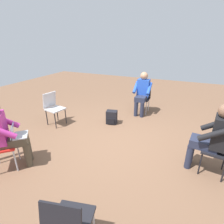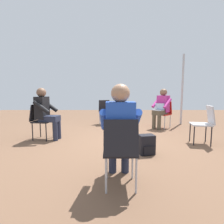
{
  "view_description": "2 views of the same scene",
  "coord_description": "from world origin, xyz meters",
  "px_view_note": "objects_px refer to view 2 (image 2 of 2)",
  "views": [
    {
      "loc": [
        3.06,
        1.19,
        2.11
      ],
      "look_at": [
        0.03,
        -0.15,
        0.72
      ],
      "focal_mm": 28.0,
      "sensor_mm": 36.0,
      "label": 1
    },
    {
      "loc": [
        -3.95,
        0.1,
        1.15
      ],
      "look_at": [
        -0.11,
        0.1,
        0.7
      ],
      "focal_mm": 28.0,
      "sensor_mm": 36.0,
      "label": 2
    }
  ],
  "objects_px": {
    "chair_west": "(121,148)",
    "backpack_near_laptop_user": "(146,146)",
    "chair_east": "(105,110)",
    "person_in_blue": "(120,128)",
    "person_with_laptop": "(161,106)",
    "person_in_black": "(46,111)",
    "chair_south": "(204,122)",
    "chair_north": "(40,119)",
    "chair_southeast": "(164,112)"
  },
  "relations": [
    {
      "from": "chair_east",
      "to": "backpack_near_laptop_user",
      "type": "distance_m",
      "value": 3.18
    },
    {
      "from": "chair_south",
      "to": "person_in_blue",
      "type": "relative_size",
      "value": 0.69
    },
    {
      "from": "chair_west",
      "to": "person_in_blue",
      "type": "xyz_separation_m",
      "value": [
        0.17,
        0.0,
        0.2
      ]
    },
    {
      "from": "chair_south",
      "to": "chair_southeast",
      "type": "xyz_separation_m",
      "value": [
        1.77,
        0.36,
        0.0
      ]
    },
    {
      "from": "chair_west",
      "to": "chair_north",
      "type": "bearing_deg",
      "value": 129.5
    },
    {
      "from": "chair_east",
      "to": "chair_south",
      "type": "height_order",
      "value": "same"
    },
    {
      "from": "chair_east",
      "to": "person_with_laptop",
      "type": "height_order",
      "value": "person_with_laptop"
    },
    {
      "from": "chair_southeast",
      "to": "backpack_near_laptop_user",
      "type": "distance_m",
      "value": 2.63
    },
    {
      "from": "chair_north",
      "to": "backpack_near_laptop_user",
      "type": "height_order",
      "value": "chair_north"
    },
    {
      "from": "person_with_laptop",
      "to": "chair_south",
      "type": "bearing_deg",
      "value": 152.16
    },
    {
      "from": "chair_south",
      "to": "person_with_laptop",
      "type": "distance_m",
      "value": 1.73
    },
    {
      "from": "chair_east",
      "to": "person_in_blue",
      "type": "height_order",
      "value": "person_in_blue"
    },
    {
      "from": "chair_west",
      "to": "backpack_near_laptop_user",
      "type": "xyz_separation_m",
      "value": [
        1.17,
        -0.54,
        -0.34
      ]
    },
    {
      "from": "person_in_black",
      "to": "person_with_laptop",
      "type": "bearing_deg",
      "value": 119.8
    },
    {
      "from": "chair_south",
      "to": "chair_north",
      "type": "bearing_deg",
      "value": 94.38
    },
    {
      "from": "person_with_laptop",
      "to": "chair_west",
      "type": "bearing_deg",
      "value": 113.23
    },
    {
      "from": "chair_southeast",
      "to": "person_with_laptop",
      "type": "xyz_separation_m",
      "value": [
        -0.12,
        0.12,
        0.2
      ]
    },
    {
      "from": "person_in_blue",
      "to": "person_in_black",
      "type": "distance_m",
      "value": 2.62
    },
    {
      "from": "chair_south",
      "to": "person_with_laptop",
      "type": "relative_size",
      "value": 0.69
    },
    {
      "from": "chair_east",
      "to": "chair_south",
      "type": "distance_m",
      "value": 3.31
    },
    {
      "from": "chair_east",
      "to": "chair_southeast",
      "type": "relative_size",
      "value": 1.0
    },
    {
      "from": "backpack_near_laptop_user",
      "to": "person_in_black",
      "type": "bearing_deg",
      "value": 65.41
    },
    {
      "from": "chair_north",
      "to": "chair_west",
      "type": "distance_m",
      "value": 2.87
    },
    {
      "from": "chair_north",
      "to": "chair_east",
      "type": "xyz_separation_m",
      "value": [
        1.99,
        -1.49,
        0.0
      ]
    },
    {
      "from": "chair_east",
      "to": "person_in_black",
      "type": "height_order",
      "value": "person_in_black"
    },
    {
      "from": "chair_west",
      "to": "backpack_near_laptop_user",
      "type": "height_order",
      "value": "chair_west"
    },
    {
      "from": "chair_southeast",
      "to": "chair_north",
      "type": "bearing_deg",
      "value": 67.7
    },
    {
      "from": "chair_north",
      "to": "backpack_near_laptop_user",
      "type": "relative_size",
      "value": 2.36
    },
    {
      "from": "chair_west",
      "to": "person_in_black",
      "type": "height_order",
      "value": "person_in_black"
    },
    {
      "from": "backpack_near_laptop_user",
      "to": "chair_south",
      "type": "bearing_deg",
      "value": -65.63
    },
    {
      "from": "chair_south",
      "to": "person_with_laptop",
      "type": "xyz_separation_m",
      "value": [
        1.65,
        0.48,
        0.2
      ]
    },
    {
      "from": "chair_west",
      "to": "person_in_black",
      "type": "distance_m",
      "value": 2.76
    },
    {
      "from": "person_in_black",
      "to": "person_in_blue",
      "type": "bearing_deg",
      "value": 47.56
    },
    {
      "from": "person_in_blue",
      "to": "backpack_near_laptop_user",
      "type": "height_order",
      "value": "person_in_blue"
    },
    {
      "from": "chair_north",
      "to": "chair_southeast",
      "type": "xyz_separation_m",
      "value": [
        1.36,
        -3.41,
        0.0
      ]
    },
    {
      "from": "person_in_black",
      "to": "chair_north",
      "type": "bearing_deg",
      "value": -90.0
    },
    {
      "from": "chair_southeast",
      "to": "person_in_blue",
      "type": "bearing_deg",
      "value": 111.2
    },
    {
      "from": "chair_west",
      "to": "chair_south",
      "type": "height_order",
      "value": "same"
    },
    {
      "from": "backpack_near_laptop_user",
      "to": "person_in_blue",
      "type": "bearing_deg",
      "value": 151.76
    },
    {
      "from": "chair_west",
      "to": "backpack_near_laptop_user",
      "type": "distance_m",
      "value": 1.33
    },
    {
      "from": "chair_east",
      "to": "person_in_black",
      "type": "xyz_separation_m",
      "value": [
        -2.02,
        1.32,
        0.2
      ]
    },
    {
      "from": "person_in_blue",
      "to": "chair_south",
      "type": "bearing_deg",
      "value": 39.81
    },
    {
      "from": "chair_west",
      "to": "person_with_laptop",
      "type": "distance_m",
      "value": 3.74
    },
    {
      "from": "chair_north",
      "to": "person_in_blue",
      "type": "xyz_separation_m",
      "value": [
        -2.04,
        -1.84,
        0.2
      ]
    },
    {
      "from": "chair_east",
      "to": "person_in_blue",
      "type": "xyz_separation_m",
      "value": [
        -4.03,
        -0.36,
        0.2
      ]
    },
    {
      "from": "chair_east",
      "to": "chair_west",
      "type": "xyz_separation_m",
      "value": [
        -4.2,
        -0.36,
        0.0
      ]
    },
    {
      "from": "chair_north",
      "to": "person_with_laptop",
      "type": "xyz_separation_m",
      "value": [
        1.24,
        -3.29,
        0.2
      ]
    },
    {
      "from": "person_in_blue",
      "to": "chair_north",
      "type": "bearing_deg",
      "value": 131.71
    },
    {
      "from": "chair_east",
      "to": "backpack_near_laptop_user",
      "type": "relative_size",
      "value": 2.36
    },
    {
      "from": "chair_east",
      "to": "backpack_near_laptop_user",
      "type": "bearing_deg",
      "value": 93.55
    }
  ]
}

